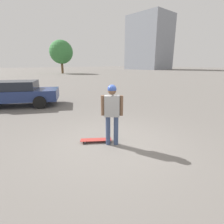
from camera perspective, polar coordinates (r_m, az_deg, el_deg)
The scene contains 6 objects.
ground_plane at distance 5.18m, azimuth 0.00°, elevation -10.45°, with size 220.00×220.00×0.00m, color slate.
person at distance 4.81m, azimuth 0.00°, elevation 1.01°, with size 0.45×0.47×1.73m.
skateboard at distance 5.30m, azimuth -5.24°, elevation -9.05°, with size 0.72×0.88×0.08m.
car_parked_near at distance 10.91m, azimuth -28.83°, elevation 5.46°, with size 3.74×4.73×1.36m.
building_block_distant at distance 76.31m, azimuth 12.00°, elevation 21.21°, with size 15.26×12.15×20.46m.
tree_distant at distance 44.12m, azimuth -16.27°, elevation 18.29°, with size 5.33×5.33×7.52m.
Camera 1 is at (3.51, -3.06, 2.27)m, focal length 28.00 mm.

